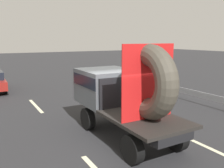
% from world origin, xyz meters
% --- Properties ---
extents(ground_plane, '(120.00, 120.00, 0.00)m').
position_xyz_m(ground_plane, '(0.00, 0.00, 0.00)').
color(ground_plane, '#28282B').
extents(flatbed_truck, '(2.02, 5.02, 3.38)m').
position_xyz_m(flatbed_truck, '(0.21, 0.46, 1.65)').
color(flatbed_truck, black).
rests_on(flatbed_truck, ground_plane).
extents(guardrail, '(0.10, 15.99, 0.71)m').
position_xyz_m(guardrail, '(6.16, 2.13, 0.53)').
color(guardrail, gray).
rests_on(guardrail, ground_plane).
extents(lane_dash_left_far, '(0.16, 2.92, 0.01)m').
position_xyz_m(lane_dash_left_far, '(-1.69, 5.98, 0.00)').
color(lane_dash_left_far, beige).
rests_on(lane_dash_left_far, ground_plane).
extents(lane_dash_right_near, '(0.16, 2.58, 0.01)m').
position_xyz_m(lane_dash_right_near, '(2.11, -1.63, 0.00)').
color(lane_dash_right_near, beige).
rests_on(lane_dash_right_near, ground_plane).
extents(lane_dash_right_far, '(0.16, 2.30, 0.01)m').
position_xyz_m(lane_dash_right_far, '(2.11, 6.09, 0.00)').
color(lane_dash_right_far, beige).
rests_on(lane_dash_right_far, ground_plane).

